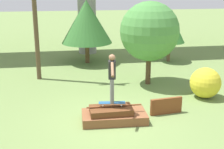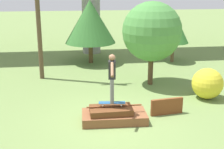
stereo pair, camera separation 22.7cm
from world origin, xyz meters
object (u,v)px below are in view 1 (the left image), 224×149
tree_behind_left (150,31)px  tree_behind_right (87,22)px  bush_yellow_flowering (205,83)px  skater (112,75)px  tree_mid_back (170,28)px  skateboard (112,103)px

tree_behind_left → tree_behind_right: (-2.29, 4.09, -0.04)m
bush_yellow_flowering → skater: bearing=-158.2°
tree_behind_left → tree_mid_back: bearing=59.5°
skateboard → tree_mid_back: 8.49m
skater → tree_mid_back: size_ratio=0.57×
skateboard → tree_mid_back: size_ratio=0.32×
tree_behind_left → tree_mid_back: (2.19, 3.72, -0.40)m
tree_behind_left → tree_mid_back: size_ratio=1.30×
skateboard → bush_yellow_flowering: bearing=21.8°
tree_behind_left → bush_yellow_flowering: size_ratio=3.02×
skateboard → tree_behind_right: 7.75m
skater → bush_yellow_flowering: bearing=21.8°
skater → tree_mid_back: tree_mid_back is taller
tree_behind_right → bush_yellow_flowering: bearing=-56.6°
skateboard → tree_mid_back: tree_mid_back is taller
tree_mid_back → skateboard: bearing=-121.0°
skater → tree_behind_left: bearing=58.5°
tree_behind_right → bush_yellow_flowering: size_ratio=2.89×
skater → tree_mid_back: (4.32, 7.20, 0.36)m
tree_behind_left → tree_behind_right: 4.69m
tree_behind_right → tree_behind_left: bearing=-60.7°
skateboard → bush_yellow_flowering: 4.12m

